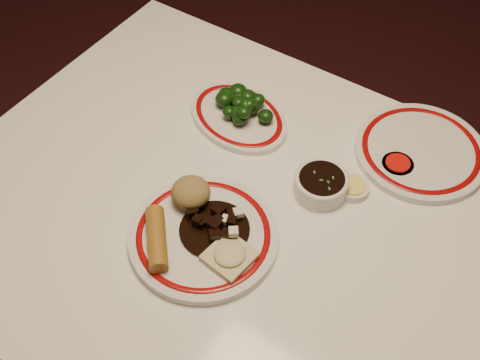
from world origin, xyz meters
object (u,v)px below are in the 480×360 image
Objects in this scene: rice_mound at (191,192)px; fried_wonton at (230,255)px; main_plate at (204,236)px; stirfry_heap at (215,226)px; soy_bowl at (321,185)px; dining_table at (250,246)px; broccoli_pile at (241,103)px; broccoli_plate at (239,117)px; spring_roll at (157,238)px.

fried_wonton is (0.13, -0.06, -0.02)m from rice_mound.
main_plate is 0.03m from stirfry_heap.
fried_wonton is 0.24m from soy_bowl.
dining_table is 0.16m from fried_wonton.
soy_bowl is at bearing -19.76° from broccoli_pile.
stirfry_heap is (0.07, -0.03, -0.02)m from rice_mound.
stirfry_heap is (0.01, 0.02, 0.02)m from main_plate.
dining_table is 4.40× the size of broccoli_plate.
dining_table is 0.30m from broccoli_pile.
spring_roll is (0.01, -0.11, -0.01)m from rice_mound.
fried_wonton is at bearing -58.74° from broccoli_plate.
broccoli_pile is (-0.00, 0.01, 0.03)m from broccoli_plate.
spring_roll is at bearing -159.49° from fried_wonton.
main_plate reaches higher than broccoli_plate.
stirfry_heap is 0.30m from broccoli_plate.
dining_table is 4.38× the size of main_plate.
spring_roll is 0.36m from broccoli_plate.
dining_table is 13.94× the size of fried_wonton.
stirfry_heap is 0.23m from soy_bowl.
stirfry_heap is at bearing -65.28° from broccoli_pile.
broccoli_plate is at bearing 121.26° from fried_wonton.
rice_mound is 0.86× the size of fried_wonton.
dining_table is 11.55× the size of soy_bowl.
dining_table is 0.19m from soy_bowl.
dining_table is at bearing -120.04° from soy_bowl.
dining_table is at bearing 101.78° from fried_wonton.
main_plate is 2.18× the size of spring_roll.
rice_mound is 0.15m from fried_wonton.
rice_mound is 0.25m from soy_bowl.
soy_bowl is (0.18, 0.28, -0.01)m from spring_roll.
soy_bowl is at bearing 15.34° from spring_roll.
fried_wonton reaches higher than dining_table.
rice_mound is 0.26m from broccoli_pile.
broccoli_plate is (-0.12, 0.29, -0.00)m from main_plate.
main_plate is 0.33m from broccoli_pile.
fried_wonton is at bearing -59.57° from broccoli_pile.
stirfry_heap reaches higher than main_plate.
soy_bowl is at bearing 60.05° from stirfry_heap.
dining_table is 0.22m from spring_roll.
fried_wonton is 0.83× the size of soy_bowl.
spring_roll is 0.96× the size of stirfry_heap.
stirfry_heap is at bearing 147.13° from fried_wonton.
main_plate is 2.64× the size of soy_bowl.
stirfry_heap is 0.31m from broccoli_pile.
rice_mound reaches higher than broccoli_pile.
dining_table is 9.55× the size of spring_roll.
stirfry_heap reaches higher than dining_table.
broccoli_plate is (-0.17, 0.21, 0.10)m from dining_table.
rice_mound is at bearing -77.45° from broccoli_pile.
dining_table is at bearing 60.24° from stirfry_heap.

